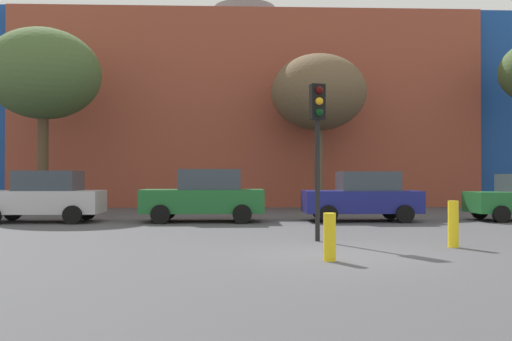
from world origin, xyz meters
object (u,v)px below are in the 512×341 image
Objects in this scene: bare_tree_2 at (319,93)px; bollard_yellow_1 at (330,237)px; traffic_light_island at (318,126)px; parked_car_1 at (205,196)px; bollard_yellow_0 at (453,224)px; parked_car_2 at (363,196)px; bare_tree_1 at (43,75)px; parked_car_0 at (43,197)px.

bare_tree_2 is 17.44m from bollard_yellow_1.
bare_tree_2 is at bearing 159.85° from traffic_light_island.
parked_car_1 is at bearing 106.86° from bollard_yellow_1.
bollard_yellow_0 is (2.95, -1.34, -2.39)m from traffic_light_island.
parked_car_1 is at bearing 0.00° from parked_car_2.
bare_tree_1 reaches higher than parked_car_1.
parked_car_2 is at bearing 73.38° from bollard_yellow_1.
parked_car_0 is 4.56× the size of bollard_yellow_1.
bollard_yellow_1 is (-2.29, -16.47, -5.25)m from bare_tree_2.
bollard_yellow_0 is at bearing 128.77° from parked_car_1.
parked_car_0 is 3.94× the size of bollard_yellow_0.
bare_tree_1 is 1.09× the size of bare_tree_2.
traffic_light_island is at bearing 144.92° from parked_car_0.
bare_tree_2 is (2.02, 13.16, 2.79)m from traffic_light_island.
parked_car_0 is 7.65m from bare_tree_1.
parked_car_1 is 7.32m from traffic_light_island.
parked_car_2 is 10.03m from bollard_yellow_1.
bare_tree_1 is (-7.54, 5.21, 5.29)m from parked_car_1.
parked_car_1 is 5.78m from parked_car_2.
traffic_light_island is 3.70× the size of bollard_yellow_0.
bollard_yellow_1 is at bearing 132.14° from parked_car_0.
bare_tree_2 reaches higher than bollard_yellow_1.
parked_car_1 reaches higher than bollard_yellow_0.
parked_car_2 is at bearing 146.13° from traffic_light_island.
parked_car_1 is 10.05m from bollard_yellow_1.
parked_car_0 is 12.96m from bollard_yellow_1.
bollard_yellow_0 is at bearing 147.34° from parked_car_0.
bare_tree_1 is 8.92× the size of bollard_yellow_1.
bare_tree_2 is (12.74, 1.65, -0.51)m from bare_tree_1.
bare_tree_1 reaches higher than traffic_light_island.
parked_car_0 is 14.15m from bollard_yellow_0.
parked_car_1 is 4.70× the size of bollard_yellow_1.
parked_car_0 is 5.78m from parked_car_1.
traffic_light_island is at bearing 67.54° from parked_car_2.
bare_tree_1 reaches higher than parked_car_0.
parked_car_2 reaches higher than bollard_yellow_0.
parked_car_1 is at bearing -164.61° from traffic_light_island.
bare_tree_1 is at bearing 125.20° from bollard_yellow_1.
traffic_light_island reaches higher than parked_car_1.
parked_car_0 is at bearing -136.49° from traffic_light_island.
bollard_yellow_0 is at bearing -86.33° from bare_tree_2.
parked_car_0 is 1.01× the size of parked_car_2.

